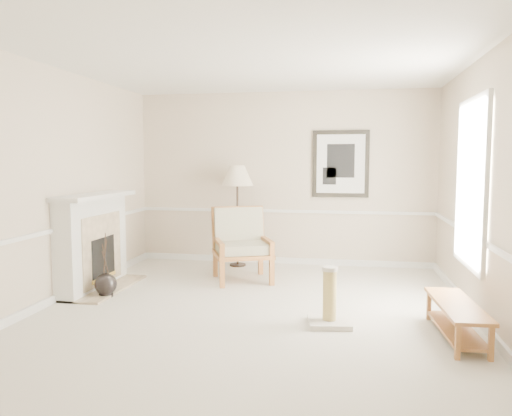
% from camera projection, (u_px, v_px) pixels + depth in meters
% --- Properties ---
extents(ground, '(5.50, 5.50, 0.00)m').
position_uv_depth(ground, '(254.00, 310.00, 5.87)').
color(ground, silver).
rests_on(ground, ground).
extents(room, '(5.04, 5.54, 2.92)m').
position_uv_depth(room, '(266.00, 151.00, 5.74)').
color(room, beige).
rests_on(room, ground).
extents(fireplace, '(0.64, 1.64, 1.31)m').
position_uv_depth(fireplace, '(93.00, 242.00, 6.82)').
color(fireplace, white).
rests_on(fireplace, ground).
extents(floor_vase, '(0.29, 0.29, 0.83)m').
position_uv_depth(floor_vase, '(106.00, 285.00, 6.44)').
color(floor_vase, black).
rests_on(floor_vase, ground).
extents(armchair, '(1.06, 1.10, 1.06)m').
position_uv_depth(armchair, '(241.00, 241.00, 7.37)').
color(armchair, '#AE6438').
rests_on(armchair, ground).
extents(floor_lamp, '(0.60, 0.60, 1.67)m').
position_uv_depth(floor_lamp, '(237.00, 178.00, 8.21)').
color(floor_lamp, black).
rests_on(floor_lamp, ground).
extents(bench, '(0.45, 1.26, 0.35)m').
position_uv_depth(bench, '(457.00, 315.00, 4.93)').
color(bench, '#AE6438').
rests_on(bench, ground).
extents(scratching_post, '(0.50, 0.50, 0.63)m').
position_uv_depth(scratching_post, '(329.00, 306.00, 5.34)').
color(scratching_post, silver).
rests_on(scratching_post, ground).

